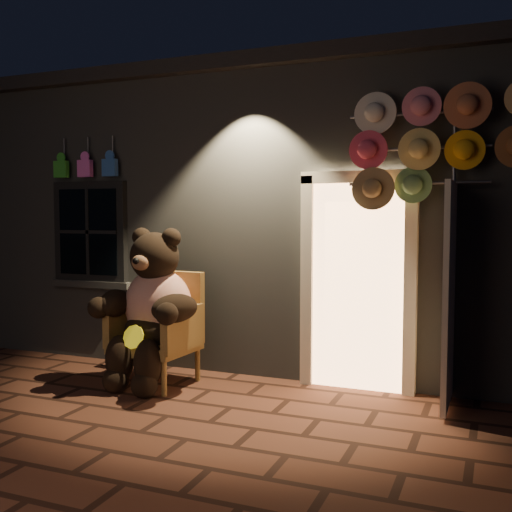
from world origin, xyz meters
The scene contains 5 objects.
ground centered at (0.00, 0.00, 0.00)m, with size 60.00×60.00×0.00m, color #572F21.
shop_building centered at (0.00, 3.99, 1.74)m, with size 7.30×5.95×3.51m.
wicker_armchair centered at (-0.61, 0.91, 0.58)m, with size 0.85×0.77×1.15m.
teddy_bear centered at (-0.62, 0.76, 0.80)m, with size 1.18×0.95×1.63m.
hat_rack centered at (2.06, 1.28, 2.42)m, with size 1.70×0.22×2.94m.
Camera 1 is at (2.65, -4.45, 1.76)m, focal length 42.00 mm.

